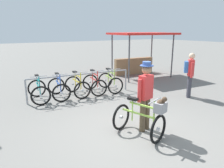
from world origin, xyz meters
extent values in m
plane|color=slate|center=(0.00, 0.00, 0.00)|extent=(80.00, 80.00, 0.00)
cylinder|color=#99999E|center=(-1.83, 3.51, 0.42)|extent=(0.06, 0.06, 0.85)
cylinder|color=#99999E|center=(2.00, 3.15, 0.42)|extent=(0.06, 0.06, 0.85)
cylinder|color=#99999E|center=(0.09, 3.33, 0.85)|extent=(3.84, 0.41, 0.05)
torus|color=black|center=(-1.34, 4.16, 0.33)|extent=(0.67, 0.16, 0.66)
cylinder|color=#B7B7BC|center=(-1.34, 4.16, 0.33)|extent=(0.09, 0.07, 0.08)
torus|color=black|center=(-1.45, 3.15, 0.33)|extent=(0.67, 0.16, 0.66)
cylinder|color=#B7B7BC|center=(-1.45, 3.15, 0.33)|extent=(0.09, 0.07, 0.08)
cube|color=teal|center=(-1.39, 3.65, 0.56)|extent=(0.14, 0.92, 0.04)
cube|color=teal|center=(-1.40, 3.60, 0.78)|extent=(0.10, 0.61, 0.04)
cylinder|color=teal|center=(-1.37, 3.84, 0.60)|extent=(0.03, 0.03, 0.55)
cube|color=black|center=(-1.37, 3.84, 0.88)|extent=(0.15, 0.25, 0.06)
cylinder|color=teal|center=(-1.44, 3.27, 0.65)|extent=(0.03, 0.03, 0.63)
cylinder|color=#B7B7BC|center=(-1.44, 3.27, 0.96)|extent=(0.52, 0.08, 0.03)
torus|color=black|center=(-0.63, 4.09, 0.33)|extent=(0.66, 0.17, 0.66)
cylinder|color=#B7B7BC|center=(-0.63, 4.09, 0.33)|extent=(0.09, 0.07, 0.08)
torus|color=black|center=(-0.77, 3.08, 0.33)|extent=(0.66, 0.17, 0.66)
cylinder|color=#B7B7BC|center=(-0.77, 3.08, 0.33)|extent=(0.09, 0.07, 0.08)
cube|color=#2D56B7|center=(-0.70, 3.59, 0.56)|extent=(0.16, 0.91, 0.04)
cube|color=#2D56B7|center=(-0.70, 3.54, 0.78)|extent=(0.12, 0.61, 0.04)
cylinder|color=#2D56B7|center=(-0.67, 3.77, 0.60)|extent=(0.03, 0.03, 0.55)
cube|color=black|center=(-0.67, 3.77, 0.88)|extent=(0.15, 0.25, 0.06)
cylinder|color=#2D56B7|center=(-0.75, 3.20, 0.65)|extent=(0.03, 0.03, 0.63)
cylinder|color=#B7B7BC|center=(-0.75, 3.20, 0.96)|extent=(0.52, 0.10, 0.03)
torus|color=black|center=(0.02, 4.03, 0.33)|extent=(0.66, 0.11, 0.66)
cylinder|color=#B7B7BC|center=(0.02, 4.03, 0.33)|extent=(0.08, 0.07, 0.08)
torus|color=black|center=(-0.02, 3.01, 0.33)|extent=(0.66, 0.11, 0.66)
cylinder|color=#B7B7BC|center=(-0.02, 3.01, 0.33)|extent=(0.08, 0.07, 0.08)
cube|color=yellow|center=(0.00, 3.52, 0.56)|extent=(0.08, 0.92, 0.04)
cube|color=yellow|center=(0.00, 3.47, 0.78)|extent=(0.06, 0.61, 0.04)
cylinder|color=yellow|center=(0.01, 3.71, 0.60)|extent=(0.03, 0.03, 0.55)
cube|color=black|center=(0.01, 3.71, 0.88)|extent=(0.13, 0.24, 0.06)
cylinder|color=yellow|center=(-0.02, 3.14, 0.65)|extent=(0.03, 0.03, 0.63)
cylinder|color=#B7B7BC|center=(-0.02, 3.14, 0.96)|extent=(0.52, 0.05, 0.03)
torus|color=black|center=(0.77, 3.96, 0.33)|extent=(0.67, 0.19, 0.66)
cylinder|color=#B7B7BC|center=(0.77, 3.96, 0.33)|extent=(0.09, 0.07, 0.08)
torus|color=black|center=(0.63, 2.95, 0.33)|extent=(0.67, 0.19, 0.66)
cylinder|color=#B7B7BC|center=(0.63, 2.95, 0.33)|extent=(0.09, 0.07, 0.08)
cube|color=red|center=(0.70, 3.46, 0.56)|extent=(0.16, 0.91, 0.04)
cube|color=red|center=(0.69, 3.41, 0.78)|extent=(0.12, 0.61, 0.04)
cylinder|color=red|center=(0.72, 3.64, 0.60)|extent=(0.03, 0.03, 0.55)
cube|color=black|center=(0.72, 3.64, 0.88)|extent=(0.15, 0.25, 0.06)
cylinder|color=red|center=(0.64, 3.07, 0.65)|extent=(0.03, 0.03, 0.63)
cylinder|color=#B7B7BC|center=(0.64, 3.07, 0.96)|extent=(0.52, 0.10, 0.03)
torus|color=black|center=(1.46, 3.90, 0.33)|extent=(0.67, 0.18, 0.66)
cylinder|color=#B7B7BC|center=(1.46, 3.90, 0.33)|extent=(0.09, 0.07, 0.08)
torus|color=black|center=(1.33, 2.89, 0.33)|extent=(0.67, 0.18, 0.66)
cylinder|color=#B7B7BC|center=(1.33, 2.89, 0.33)|extent=(0.09, 0.07, 0.08)
cube|color=#9ED14C|center=(1.39, 3.39, 0.56)|extent=(0.16, 0.91, 0.04)
cube|color=#9ED14C|center=(1.39, 3.34, 0.78)|extent=(0.12, 0.61, 0.04)
cylinder|color=#9ED14C|center=(1.42, 3.57, 0.60)|extent=(0.03, 0.03, 0.55)
cube|color=black|center=(1.42, 3.57, 0.88)|extent=(0.15, 0.25, 0.06)
cylinder|color=#9ED14C|center=(1.34, 3.01, 0.65)|extent=(0.03, 0.03, 0.63)
cylinder|color=#B7B7BC|center=(1.34, 3.01, 0.96)|extent=(0.52, 0.10, 0.03)
torus|color=black|center=(-0.21, 0.30, 0.33)|extent=(0.65, 0.26, 0.66)
cylinder|color=#B7B7BC|center=(-0.21, 0.30, 0.33)|extent=(0.09, 0.08, 0.08)
torus|color=black|center=(0.10, -0.67, 0.33)|extent=(0.65, 0.26, 0.66)
cylinder|color=#B7B7BC|center=(0.10, -0.67, 0.33)|extent=(0.09, 0.08, 0.08)
cube|color=#9ED14C|center=(-0.06, -0.18, 0.56)|extent=(0.31, 0.89, 0.04)
cube|color=#9ED14C|center=(-0.04, -0.23, 0.78)|extent=(0.22, 0.59, 0.04)
cylinder|color=#9ED14C|center=(-0.11, -0.01, 0.60)|extent=(0.03, 0.03, 0.55)
cube|color=black|center=(-0.11, -0.01, 0.88)|extent=(0.19, 0.26, 0.06)
cylinder|color=#9ED14C|center=(0.06, -0.55, 0.65)|extent=(0.03, 0.03, 0.63)
cylinder|color=#B7B7BC|center=(0.06, -0.55, 0.96)|extent=(0.50, 0.18, 0.03)
cube|color=gray|center=(0.10, -0.69, 0.84)|extent=(0.31, 0.27, 0.22)
ellipsoid|color=#4C3828|center=(0.10, -0.69, 0.94)|extent=(0.22, 0.21, 0.16)
sphere|color=#4C3828|center=(0.13, -0.77, 1.04)|extent=(0.11, 0.11, 0.11)
cylinder|color=brown|center=(0.18, -0.05, 0.41)|extent=(0.14, 0.14, 0.82)
cylinder|color=brown|center=(0.35, -0.01, 0.41)|extent=(0.14, 0.14, 0.82)
cube|color=red|center=(0.26, -0.03, 1.11)|extent=(0.38, 0.27, 0.58)
cylinder|color=red|center=(0.04, -0.06, 1.06)|extent=(0.09, 0.09, 0.55)
cylinder|color=red|center=(0.47, 0.04, 1.06)|extent=(0.09, 0.09, 0.55)
sphere|color=#9E7051|center=(0.26, -0.03, 1.53)|extent=(0.22, 0.22, 0.22)
cylinder|color=#334C8C|center=(0.26, -0.03, 1.63)|extent=(0.32, 0.32, 0.02)
cylinder|color=#334C8C|center=(0.26, -0.03, 1.68)|extent=(0.20, 0.20, 0.09)
cylinder|color=#383842|center=(3.49, 1.18, 0.41)|extent=(0.14, 0.14, 0.82)
cylinder|color=#383842|center=(3.36, 1.06, 0.41)|extent=(0.14, 0.14, 0.82)
cube|color=red|center=(3.43, 1.12, 1.11)|extent=(0.39, 0.38, 0.58)
cylinder|color=red|center=(3.60, 1.26, 1.06)|extent=(0.09, 0.09, 0.55)
cylinder|color=red|center=(3.28, 0.96, 1.06)|extent=(0.09, 0.09, 0.55)
sphere|color=beige|center=(3.43, 1.12, 1.53)|extent=(0.22, 0.22, 0.22)
cube|color=#3366B2|center=(3.32, 1.24, 1.13)|extent=(0.29, 0.28, 0.40)
cylinder|color=#4C4C51|center=(3.09, 5.90, 1.10)|extent=(0.07, 0.07, 2.20)
cylinder|color=#4C4C51|center=(5.67, 5.61, 1.10)|extent=(0.07, 0.07, 2.20)
cylinder|color=#4C4C51|center=(2.89, 4.12, 1.10)|extent=(0.07, 0.07, 2.20)
cylinder|color=#4C4C51|center=(5.47, 3.82, 1.10)|extent=(0.07, 0.07, 2.20)
cube|color=red|center=(4.28, 4.86, 2.25)|extent=(3.34, 2.63, 0.10)
cube|color=olive|center=(4.36, 5.61, 0.45)|extent=(2.36, 0.56, 0.90)
camera|label=1|loc=(-3.00, -3.65, 2.43)|focal=33.55mm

